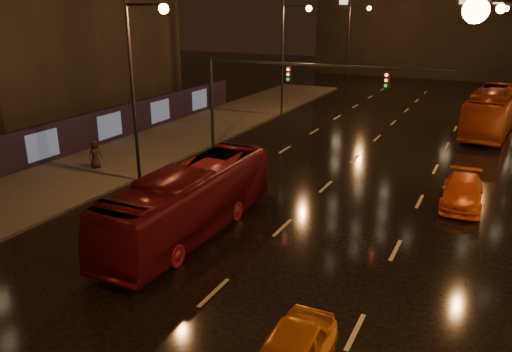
% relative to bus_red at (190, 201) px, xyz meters
% --- Properties ---
extents(ground, '(140.00, 140.00, 0.00)m').
position_rel_bus_red_xyz_m(ground, '(3.35, 12.26, -1.49)').
color(ground, black).
rests_on(ground, ground).
extents(sidewalk_left, '(7.00, 70.00, 0.15)m').
position_rel_bus_red_xyz_m(sidewalk_left, '(-10.15, 7.26, -1.41)').
color(sidewalk_left, '#38332D').
rests_on(sidewalk_left, ground).
extents(hoarding_left, '(0.30, 46.00, 2.50)m').
position_rel_bus_red_xyz_m(hoarding_left, '(-13.85, 4.26, -0.24)').
color(hoarding_left, black).
rests_on(hoarding_left, ground).
extents(traffic_signal, '(15.31, 0.32, 6.20)m').
position_rel_bus_red_xyz_m(traffic_signal, '(-1.71, 12.25, 3.25)').
color(traffic_signal, black).
rests_on(traffic_signal, ground).
extents(bus_red, '(2.61, 10.71, 2.98)m').
position_rel_bus_red_xyz_m(bus_red, '(0.00, 0.00, 0.00)').
color(bus_red, '#5D0D15').
rests_on(bus_red, ground).
extents(bus_curb, '(3.79, 12.35, 3.39)m').
position_rel_bus_red_xyz_m(bus_curb, '(10.82, 26.15, 0.21)').
color(bus_curb, maroon).
rests_on(bus_curb, ground).
extents(taxi_far, '(2.06, 4.74, 1.36)m').
position_rel_bus_red_xyz_m(taxi_far, '(10.27, 8.72, -0.81)').
color(taxi_far, '#EB5B16').
rests_on(taxi_far, ground).
extents(pedestrian_c, '(0.82, 0.96, 1.67)m').
position_rel_bus_red_xyz_m(pedestrian_c, '(-10.09, 4.92, -0.50)').
color(pedestrian_c, black).
rests_on(pedestrian_c, sidewalk_left).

